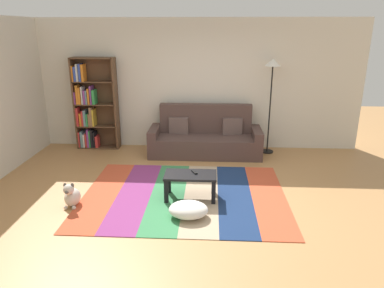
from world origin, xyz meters
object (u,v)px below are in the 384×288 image
Objects in this scene: bookshelf at (91,107)px; standing_lamp at (272,75)px; pouf at (188,210)px; dog at (72,196)px; couch at (205,138)px; coffee_table at (190,179)px; tv_remote at (194,172)px.

bookshelf is 1.00× the size of standing_lamp.
pouf is 1.74m from dog.
pouf is (2.26, -2.92, -0.78)m from bookshelf.
coffee_table is (-0.18, -2.05, -0.01)m from couch.
tv_remote is (2.31, -2.28, -0.49)m from bookshelf.
couch is 1.17× the size of bookshelf.
dog is 2.65× the size of tv_remote.
standing_lamp is at bearing 62.14° from pouf.
coffee_table reaches higher than pouf.
tv_remote is at bearing -123.48° from standing_lamp.
coffee_table is at bearing -123.80° from standing_lamp.
couch is 2.51m from bookshelf.
couch is at bearing -172.57° from standing_lamp.
standing_lamp reaches higher than tv_remote.
coffee_table is at bearing -95.08° from couch.
dog is (0.54, -2.68, -0.74)m from bookshelf.
bookshelf is 3.81m from standing_lamp.
bookshelf reaches higher than standing_lamp.
coffee_table is 1.44× the size of pouf.
coffee_table is 2.97m from standing_lamp.
couch is at bearing 51.64° from dog.
couch is at bearing -6.62° from bookshelf.
dog is at bearing 166.51° from tv_remote.
couch is at bearing 60.10° from tv_remote.
standing_lamp is (1.30, 0.17, 1.27)m from couch.
bookshelf is 2.83m from dog.
bookshelf is 3.56× the size of pouf.
pouf is at bearing -93.85° from couch.
standing_lamp is (3.20, 2.57, 1.45)m from dog.
pouf is at bearing -117.86° from standing_lamp.
tv_remote reaches higher than coffee_table.
pouf is 3.50m from standing_lamp.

